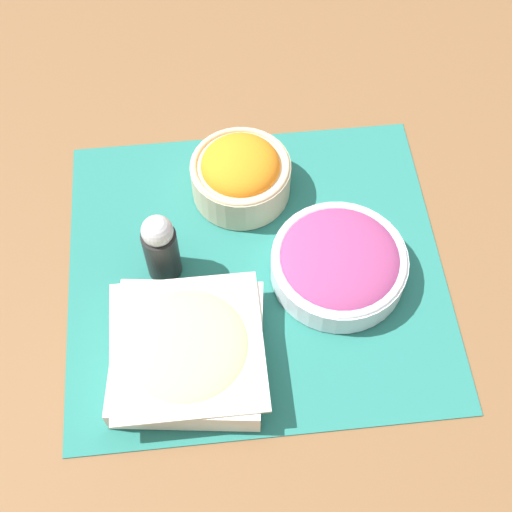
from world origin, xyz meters
name	(u,v)px	position (x,y,z in m)	size (l,w,h in m)	color
ground_plane	(256,269)	(0.00, 0.00, 0.00)	(3.00, 3.00, 0.00)	brown
placemat	(256,268)	(0.00, 0.00, 0.00)	(0.50, 0.47, 0.00)	#236B60
onion_bowl	(339,262)	(0.11, -0.02, 0.03)	(0.18, 0.18, 0.06)	silver
cucumber_bowl	(188,350)	(-0.10, -0.12, 0.03)	(0.20, 0.20, 0.06)	silver
carrot_bowl	(241,173)	(-0.01, 0.13, 0.04)	(0.14, 0.14, 0.08)	#C6B28E
pepper_shaker	(161,247)	(-0.12, 0.01, 0.06)	(0.05, 0.05, 0.11)	black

